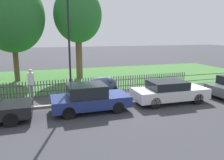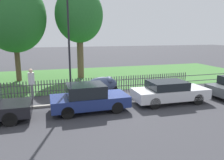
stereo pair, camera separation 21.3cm
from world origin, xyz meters
name	(u,v)px [view 2 (the right image)]	position (x,y,z in m)	size (l,w,h in m)	color
ground_plane	(105,102)	(0.00, 0.00, 0.00)	(120.00, 120.00, 0.00)	#38383D
kerb_stone	(104,101)	(0.00, 0.10, 0.06)	(33.05, 0.20, 0.12)	#9E998E
grass_strip	(83,77)	(0.00, 7.93, 0.01)	(33.05, 10.85, 0.01)	#3D7033
park_fence	(95,85)	(0.00, 2.52, 0.50)	(33.05, 0.05, 0.99)	#4C4C51
parked_car_black_saloon	(89,98)	(-1.15, -1.12, 0.70)	(3.88, 1.78, 1.40)	navy
parked_car_navy_estate	(169,92)	(3.48, -1.10, 0.66)	(4.27, 1.75, 1.27)	silver
covered_motorcycle	(103,84)	(0.24, 1.42, 0.73)	(2.12, 0.73, 1.22)	black
tree_behind_motorcycle	(14,16)	(-5.37, 7.91, 5.26)	(5.04, 5.04, 8.17)	brown
tree_mid_park	(79,16)	(-0.16, 7.85, 5.42)	(4.10, 4.10, 7.83)	brown
pedestrian_near_fence	(31,82)	(-4.02, 2.09, 1.03)	(0.39, 0.42, 1.83)	slate
street_lamp	(69,30)	(-1.84, 0.57, 4.05)	(0.20, 0.79, 6.56)	black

